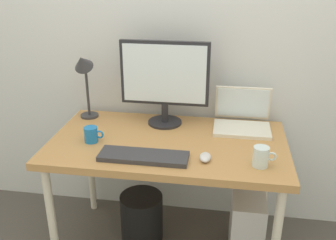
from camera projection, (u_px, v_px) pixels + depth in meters
name	position (u px, v px, depth m)	size (l,w,h in m)	color
back_wall	(179.00, 19.00, 2.21)	(4.40, 0.04, 2.60)	silver
desk	(168.00, 151.00, 2.09)	(1.27, 0.72, 0.71)	#B7844C
monitor	(165.00, 79.00, 2.17)	(0.51, 0.20, 0.49)	#232328
laptop	(242.00, 118.00, 2.20)	(0.32, 0.27, 0.23)	silver
desk_lamp	(84.00, 72.00, 2.23)	(0.11, 0.16, 0.42)	#333338
keyboard	(144.00, 156.00, 1.87)	(0.44, 0.14, 0.02)	#333338
mouse	(205.00, 157.00, 1.85)	(0.06, 0.09, 0.03)	silver
coffee_mug	(91.00, 135.00, 2.03)	(0.11, 0.07, 0.08)	#1E72BF
glass_cup	(261.00, 157.00, 1.79)	(0.11, 0.08, 0.10)	silver
computer_tower	(246.00, 224.00, 2.20)	(0.18, 0.36, 0.42)	silver
wastebasket	(142.00, 217.00, 2.35)	(0.26, 0.26, 0.30)	black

